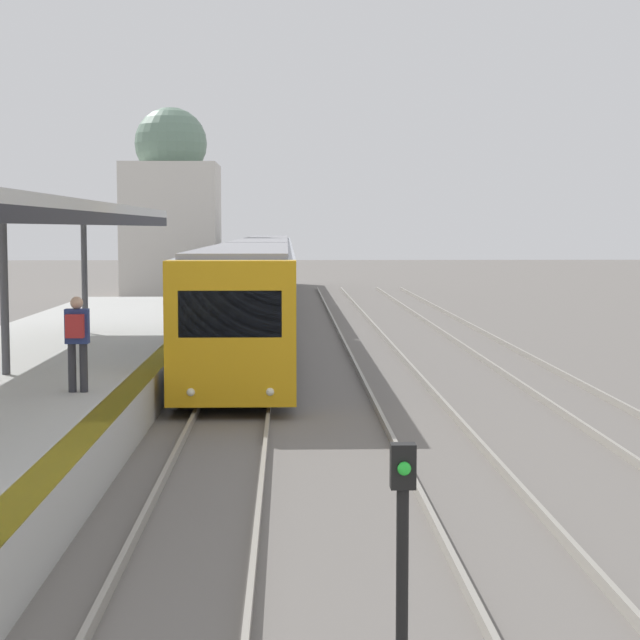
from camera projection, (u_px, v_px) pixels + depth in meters
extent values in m
cube|color=beige|center=(2.00, 207.00, 20.51)|extent=(4.00, 20.52, 0.20)
cube|color=black|center=(105.00, 219.00, 20.59)|extent=(0.08, 20.52, 0.24)
cylinder|color=#47474C|center=(4.00, 294.00, 20.65)|extent=(0.16, 0.16, 3.14)
cylinder|color=#47474C|center=(84.00, 275.00, 28.83)|extent=(0.16, 0.16, 3.14)
cylinder|color=#2D2D33|center=(72.00, 368.00, 18.52)|extent=(0.14, 0.14, 0.85)
cylinder|color=#2D2D33|center=(84.00, 368.00, 18.52)|extent=(0.14, 0.14, 0.85)
cube|color=navy|center=(77.00, 326.00, 18.46)|extent=(0.40, 0.22, 0.60)
sphere|color=tan|center=(77.00, 303.00, 18.42)|extent=(0.22, 0.22, 0.22)
cube|color=#B22828|center=(75.00, 326.00, 18.26)|extent=(0.30, 0.18, 0.40)
cube|color=gold|center=(231.00, 333.00, 20.72)|extent=(2.53, 0.70, 2.81)
cube|color=black|center=(230.00, 314.00, 20.36)|extent=(1.98, 0.04, 0.90)
sphere|color=#EFEACC|center=(191.00, 392.00, 20.45)|extent=(0.16, 0.16, 0.16)
sphere|color=#EFEACC|center=(270.00, 392.00, 20.50)|extent=(0.16, 0.16, 0.16)
cube|color=#A8ADB7|center=(248.00, 302.00, 29.36)|extent=(2.53, 16.66, 2.81)
cube|color=gray|center=(247.00, 249.00, 29.24)|extent=(2.23, 16.32, 0.12)
cube|color=black|center=(247.00, 291.00, 29.34)|extent=(2.55, 15.33, 0.73)
cylinder|color=black|center=(191.00, 377.00, 24.05)|extent=(0.12, 0.70, 0.70)
cylinder|color=black|center=(287.00, 377.00, 24.12)|extent=(0.12, 0.70, 0.70)
cylinder|color=black|center=(221.00, 331.00, 34.83)|extent=(0.12, 0.70, 0.70)
cylinder|color=black|center=(287.00, 331.00, 34.90)|extent=(0.12, 0.70, 0.70)
cube|color=#A8ADB7|center=(262.00, 275.00, 46.30)|extent=(2.53, 16.66, 2.81)
cube|color=gray|center=(262.00, 241.00, 46.17)|extent=(2.23, 16.32, 0.12)
cube|color=black|center=(262.00, 268.00, 46.27)|extent=(2.55, 15.33, 0.73)
cylinder|color=black|center=(231.00, 316.00, 40.99)|extent=(0.12, 0.70, 0.70)
cylinder|color=black|center=(287.00, 316.00, 41.05)|extent=(0.12, 0.70, 0.70)
cylinder|color=black|center=(243.00, 298.00, 51.77)|extent=(0.12, 0.70, 0.70)
cylinder|color=black|center=(287.00, 297.00, 51.84)|extent=(0.12, 0.70, 0.70)
cube|color=#A8ADB7|center=(269.00, 263.00, 63.24)|extent=(2.53, 16.66, 2.81)
cube|color=gray|center=(269.00, 238.00, 63.11)|extent=(2.23, 16.32, 0.12)
cube|color=black|center=(269.00, 257.00, 63.21)|extent=(2.55, 15.33, 0.73)
cylinder|color=black|center=(247.00, 290.00, 57.93)|extent=(0.12, 0.70, 0.70)
cylinder|color=black|center=(287.00, 290.00, 57.99)|extent=(0.12, 0.70, 0.70)
cylinder|color=black|center=(254.00, 280.00, 68.71)|extent=(0.12, 0.70, 0.70)
cylinder|color=black|center=(287.00, 280.00, 68.77)|extent=(0.12, 0.70, 0.70)
cylinder|color=black|center=(402.00, 589.00, 8.54)|extent=(0.10, 0.10, 1.64)
cube|color=black|center=(403.00, 466.00, 8.45)|extent=(0.20, 0.14, 0.36)
sphere|color=green|center=(404.00, 469.00, 8.36)|extent=(0.11, 0.11, 0.11)
cube|color=silver|center=(172.00, 229.00, 59.72)|extent=(5.22, 5.22, 7.28)
sphere|color=slate|center=(171.00, 144.00, 59.31)|extent=(4.01, 4.01, 4.01)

